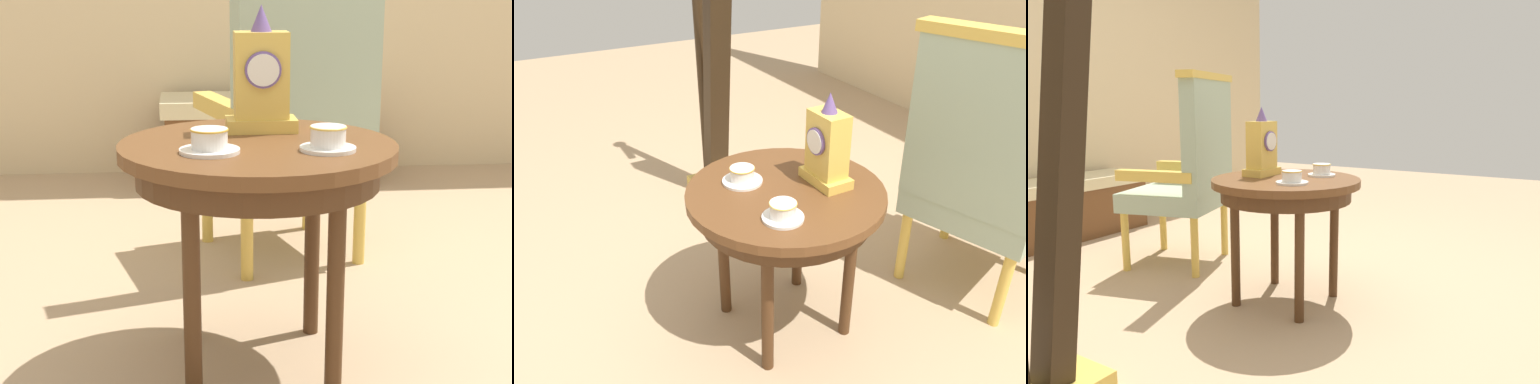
% 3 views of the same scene
% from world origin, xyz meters
% --- Properties ---
extents(ground_plane, '(10.00, 10.00, 0.00)m').
position_xyz_m(ground_plane, '(0.00, 0.00, 0.00)').
color(ground_plane, tan).
extents(side_table, '(0.71, 0.71, 0.62)m').
position_xyz_m(side_table, '(-0.06, -0.01, 0.54)').
color(side_table, brown).
rests_on(side_table, ground).
extents(teacup_left, '(0.15, 0.15, 0.06)m').
position_xyz_m(teacup_left, '(-0.19, -0.12, 0.64)').
color(teacup_left, white).
rests_on(teacup_left, side_table).
extents(teacup_right, '(0.14, 0.14, 0.06)m').
position_xyz_m(teacup_right, '(0.10, -0.12, 0.64)').
color(teacup_right, white).
rests_on(teacup_right, side_table).
extents(mantel_clock, '(0.19, 0.11, 0.34)m').
position_xyz_m(mantel_clock, '(-0.04, 0.14, 0.75)').
color(mantel_clock, gold).
rests_on(mantel_clock, side_table).
extents(armchair, '(0.67, 0.66, 1.14)m').
position_xyz_m(armchair, '(0.14, 0.77, 0.59)').
color(armchair, '#9EB299').
rests_on(armchair, ground).
extents(harp, '(0.40, 0.24, 1.73)m').
position_xyz_m(harp, '(-1.15, 0.20, 0.70)').
color(harp, gold).
rests_on(harp, ground).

